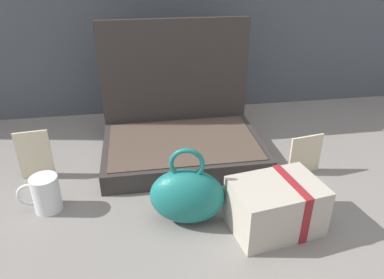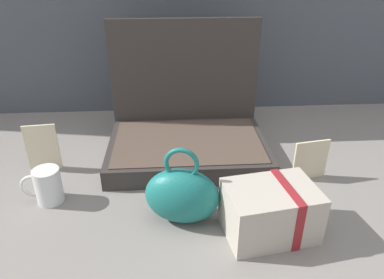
% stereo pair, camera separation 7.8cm
% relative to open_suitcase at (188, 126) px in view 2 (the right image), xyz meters
% --- Properties ---
extents(ground_plane, '(6.00, 6.00, 0.00)m').
position_rel_open_suitcase_xyz_m(ground_plane, '(-0.00, -0.20, -0.09)').
color(ground_plane, slate).
extents(open_suitcase, '(0.50, 0.36, 0.41)m').
position_rel_open_suitcase_xyz_m(open_suitcase, '(0.00, 0.00, 0.00)').
color(open_suitcase, '#332D2B').
rests_on(open_suitcase, ground_plane).
extents(teal_pouch_handbag, '(0.20, 0.14, 0.20)m').
position_rel_open_suitcase_xyz_m(teal_pouch_handbag, '(-0.04, -0.35, -0.01)').
color(teal_pouch_handbag, '#196B66').
rests_on(teal_pouch_handbag, ground_plane).
extents(cream_toiletry_bag, '(0.23, 0.17, 0.13)m').
position_rel_open_suitcase_xyz_m(cream_toiletry_bag, '(0.17, -0.41, -0.02)').
color(cream_toiletry_bag, '#B2A899').
rests_on(cream_toiletry_bag, ground_plane).
extents(coffee_mug, '(0.11, 0.07, 0.10)m').
position_rel_open_suitcase_xyz_m(coffee_mug, '(-0.39, -0.26, -0.04)').
color(coffee_mug, silver).
rests_on(coffee_mug, ground_plane).
extents(info_card_left, '(0.10, 0.02, 0.12)m').
position_rel_open_suitcase_xyz_m(info_card_left, '(0.34, -0.20, -0.02)').
color(info_card_left, beige).
rests_on(info_card_left, ground_plane).
extents(poster_card_right, '(0.09, 0.02, 0.15)m').
position_rel_open_suitcase_xyz_m(poster_card_right, '(-0.44, -0.09, -0.01)').
color(poster_card_right, beige).
rests_on(poster_card_right, ground_plane).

